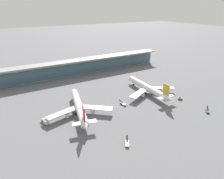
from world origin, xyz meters
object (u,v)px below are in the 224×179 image
service_truck_mid_apron_white (162,93)px  service_truck_near_nose_yellow (127,143)px  airliner_centre_stand (148,88)px  service_truck_at_far_stand_blue (208,111)px  service_truck_on_taxiway_grey (45,121)px  service_truck_under_wing_blue (123,104)px  airliner_left_stand (79,107)px  service_truck_by_tail_olive (180,99)px

service_truck_mid_apron_white → service_truck_near_nose_yellow: bearing=-147.8°
airliner_centre_stand → service_truck_at_far_stand_blue: (15.26, -43.29, -3.86)m
service_truck_at_far_stand_blue → airliner_centre_stand: bearing=109.4°
service_truck_on_taxiway_grey → service_truck_mid_apron_white: bearing=-2.0°
service_truck_under_wing_blue → airliner_left_stand: bearing=171.4°
service_truck_near_nose_yellow → service_truck_by_tail_olive: bearing=19.7°
service_truck_under_wing_blue → service_truck_mid_apron_white: size_ratio=1.00×
airliner_centre_stand → service_truck_on_taxiway_grey: size_ratio=7.32×
airliner_left_stand → service_truck_mid_apron_white: bearing=-4.0°
airliner_left_stand → airliner_centre_stand: 59.05m
airliner_left_stand → service_truck_on_taxiway_grey: airliner_left_stand is taller
airliner_left_stand → service_truck_near_nose_yellow: airliner_left_stand is taller
service_truck_by_tail_olive → service_truck_on_taxiway_grey: service_truck_on_taxiway_grey is taller
service_truck_near_nose_yellow → service_truck_under_wing_blue: size_ratio=0.93×
airliner_centre_stand → service_truck_mid_apron_white: size_ratio=8.06×
service_truck_on_taxiway_grey → service_truck_near_nose_yellow: bearing=-51.8°
service_truck_under_wing_blue → service_truck_on_taxiway_grey: bearing=176.6°
service_truck_mid_apron_white → service_truck_on_taxiway_grey: size_ratio=0.91×
airliner_left_stand → service_truck_at_far_stand_blue: 84.99m
service_truck_under_wing_blue → service_truck_on_taxiway_grey: size_ratio=0.91×
service_truck_mid_apron_white → service_truck_on_taxiway_grey: service_truck_on_taxiway_grey is taller
service_truck_under_wing_blue → service_truck_near_nose_yellow: bearing=-120.1°
service_truck_near_nose_yellow → airliner_centre_stand: bearing=41.6°
service_truck_near_nose_yellow → service_truck_mid_apron_white: bearing=32.2°
service_truck_near_nose_yellow → service_truck_on_taxiway_grey: service_truck_on_taxiway_grey is taller
airliner_left_stand → service_truck_near_nose_yellow: 42.98m
service_truck_mid_apron_white → service_truck_under_wing_blue: bearing=179.9°
service_truck_mid_apron_white → service_truck_at_far_stand_blue: 36.87m
airliner_left_stand → service_truck_mid_apron_white: 68.66m
airliner_centre_stand → service_truck_on_taxiway_grey: 81.19m
airliner_centre_stand → service_truck_near_nose_yellow: airliner_centre_stand is taller
service_truck_by_tail_olive → service_truck_on_taxiway_grey: (-94.74, 17.60, 0.82)m
airliner_centre_stand → service_truck_on_taxiway_grey: bearing=-177.4°
service_truck_under_wing_blue → airliner_centre_stand: bearing=13.7°
airliner_centre_stand → service_truck_mid_apron_white: bearing=-36.3°
airliner_left_stand → service_truck_mid_apron_white: airliner_left_stand is taller
airliner_centre_stand → service_truck_by_tail_olive: bearing=-57.2°
service_truck_by_tail_olive → service_truck_at_far_stand_blue: 22.08m
service_truck_near_nose_yellow → service_truck_at_far_stand_blue: size_ratio=1.08×
service_truck_near_nose_yellow → service_truck_by_tail_olive: service_truck_near_nose_yellow is taller
service_truck_mid_apron_white → service_truck_at_far_stand_blue: size_ratio=1.15×
airliner_left_stand → service_truck_at_far_stand_blue: bearing=-29.0°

